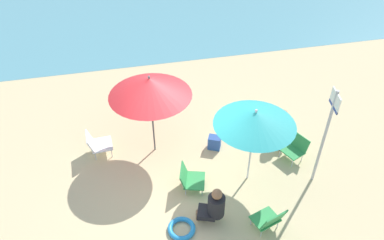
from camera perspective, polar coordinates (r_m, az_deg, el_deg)
The scene contains 12 objects.
ground_plane at distance 8.60m, azimuth -1.94°, elevation -8.08°, with size 40.00×40.00×0.00m, color #D3BC8C.
umbrella_teal at distance 7.41m, azimuth 9.72°, elevation 0.28°, with size 1.67×1.67×1.94m.
umbrella_red at distance 8.06m, azimuth -6.52°, elevation 5.10°, with size 1.84×1.84×2.12m.
beach_chair_a at distance 8.09m, azimuth -0.32°, elevation -8.96°, with size 0.65×0.66×0.55m.
beach_chair_b at distance 9.05m, azimuth 15.60°, elevation -4.07°, with size 0.65×0.65×0.59m.
beach_chair_c at distance 9.11m, azimuth -14.43°, elevation -3.48°, with size 0.60×0.56×0.62m.
beach_chair_d at distance 7.50m, azimuth 11.83°, elevation -14.76°, with size 0.64×0.63×0.65m.
person_a at distance 7.41m, azimuth 3.38°, elevation -13.09°, with size 0.57×0.45×0.91m.
person_b at distance 9.31m, azimuth 13.55°, elevation -1.10°, with size 0.42×0.54×0.96m.
warning_sign at distance 7.89m, azimuth 20.13°, elevation -0.98°, with size 0.13×0.46×2.40m.
swim_ring at distance 7.58m, azimuth -1.62°, elevation -16.37°, with size 0.55×0.55×0.10m, color #238CD8.
beach_bag at distance 9.10m, azimuth 3.48°, elevation -3.47°, with size 0.30×0.23×0.34m, color #2D519E.
Camera 1 is at (-1.02, -5.82, 6.25)m, focal length 34.63 mm.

